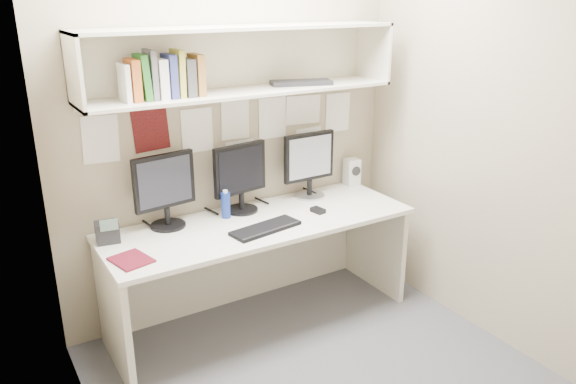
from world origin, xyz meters
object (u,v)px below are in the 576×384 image
monitor_right (309,162)px  keyboard (266,228)px  monitor_left (165,188)px  speaker (352,172)px  monitor_center (240,175)px  maroon_notebook (131,260)px  desk_phone (107,232)px  desk (260,271)px

monitor_right → keyboard: 0.72m
monitor_left → speaker: monitor_left is taller
monitor_center → monitor_left: bearing=171.0°
maroon_notebook → desk_phone: desk_phone is taller
maroon_notebook → desk_phone: (-0.04, 0.31, 0.06)m
monitor_center → monitor_right: 0.54m
desk → maroon_notebook: size_ratio=9.12×
desk → keyboard: bearing=-104.4°
monitor_center → desk_phone: 0.91m
monitor_right → keyboard: size_ratio=1.03×
speaker → maroon_notebook: size_ratio=0.93×
keyboard → maroon_notebook: keyboard is taller
monitor_left → desk_phone: bearing=179.1°
monitor_right → maroon_notebook: (-1.39, -0.36, -0.25)m
desk_phone → keyboard: bearing=-11.3°
monitor_right → speaker: size_ratio=2.28×
keyboard → desk_phone: size_ratio=2.80×
maroon_notebook → desk_phone: 0.32m
monitor_left → maroon_notebook: bearing=-141.1°
desk → desk_phone: bearing=169.3°
keyboard → speaker: speaker is taller
monitor_left → keyboard: size_ratio=1.03×
desk → monitor_center: 0.65m
keyboard → desk: bearing=66.5°
monitor_left → monitor_center: monitor_left is taller
desk → maroon_notebook: 0.96m
keyboard → maroon_notebook: size_ratio=2.05×
speaker → desk_phone: bearing=-169.7°
monitor_right → monitor_left: bearing=178.6°
speaker → maroon_notebook: 1.86m
desk_phone → monitor_right: bearing=11.0°
desk → monitor_center: size_ratio=4.40×
maroon_notebook → monitor_center: bearing=9.3°
desk → monitor_right: monitor_right is taller
desk → keyboard: (-0.04, -0.15, 0.37)m
monitor_center → monitor_right: size_ratio=0.98×
keyboard → desk_phone: 0.93m
maroon_notebook → desk_phone: size_ratio=1.36×
monitor_left → monitor_right: bearing=-8.1°
speaker → desk_phone: 1.85m
monitor_left → keyboard: bearing=-45.2°
desk → speaker: (0.94, 0.26, 0.47)m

